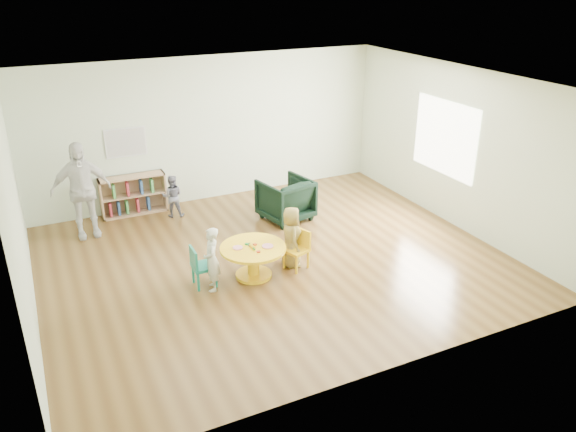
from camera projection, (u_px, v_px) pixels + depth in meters
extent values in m
plane|color=brown|center=(274.00, 260.00, 8.93)|extent=(7.00, 7.00, 0.00)
cube|color=white|center=(272.00, 86.00, 7.82)|extent=(7.00, 6.00, 0.10)
cube|color=beige|center=(209.00, 129.00, 10.84)|extent=(7.00, 0.10, 2.80)
cube|color=beige|center=(389.00, 265.00, 5.89)|extent=(7.00, 0.10, 2.80)
cube|color=beige|center=(17.00, 218.00, 6.98)|extent=(0.10, 6.00, 2.80)
cube|color=beige|center=(456.00, 148.00, 9.75)|extent=(0.10, 6.00, 2.80)
cube|color=white|center=(445.00, 138.00, 9.95)|extent=(0.02, 1.60, 1.30)
cylinder|color=yellow|center=(253.00, 263.00, 8.38)|extent=(0.17, 0.17, 0.45)
cylinder|color=yellow|center=(254.00, 275.00, 8.46)|extent=(0.55, 0.55, 0.04)
cylinder|color=yellow|center=(253.00, 248.00, 8.28)|extent=(0.98, 0.98, 0.04)
cylinder|color=pink|center=(238.00, 248.00, 8.23)|extent=(0.15, 0.15, 0.01)
cylinder|color=pink|center=(268.00, 246.00, 8.27)|extent=(0.17, 0.17, 0.01)
cylinder|color=yellow|center=(252.00, 246.00, 8.24)|extent=(0.05, 0.12, 0.04)
cylinder|color=#14732B|center=(254.00, 249.00, 8.16)|extent=(0.03, 0.05, 0.02)
cylinder|color=#14732B|center=(250.00, 244.00, 8.31)|extent=(0.03, 0.05, 0.02)
cube|color=red|center=(258.00, 252.00, 8.11)|extent=(0.06, 0.05, 0.02)
cube|color=#D54812|center=(255.00, 244.00, 8.33)|extent=(0.05, 0.06, 0.02)
cube|color=#173FAD|center=(251.00, 245.00, 8.30)|extent=(0.07, 0.07, 0.02)
cube|color=#14732B|center=(247.00, 244.00, 8.34)|extent=(0.07, 0.07, 0.02)
cube|color=#167D69|center=(204.00, 266.00, 8.11)|extent=(0.33, 0.33, 0.04)
cube|color=#167D69|center=(194.00, 258.00, 7.99)|extent=(0.04, 0.33, 0.29)
cylinder|color=#167D69|center=(193.00, 274.00, 8.24)|extent=(0.04, 0.04, 0.29)
cylinder|color=#167D69|center=(198.00, 282.00, 8.02)|extent=(0.04, 0.04, 0.29)
cylinder|color=#167D69|center=(210.00, 270.00, 8.34)|extent=(0.04, 0.04, 0.29)
cylinder|color=#167D69|center=(216.00, 278.00, 8.12)|extent=(0.04, 0.04, 0.29)
cube|color=yellow|center=(296.00, 250.00, 8.58)|extent=(0.42, 0.42, 0.04)
cube|color=yellow|center=(302.00, 237.00, 8.61)|extent=(0.15, 0.32, 0.28)
cylinder|color=yellow|center=(308.00, 259.00, 8.65)|extent=(0.04, 0.04, 0.28)
cylinder|color=yellow|center=(296.00, 254.00, 8.82)|extent=(0.04, 0.04, 0.28)
cylinder|color=yellow|center=(297.00, 265.00, 8.48)|extent=(0.04, 0.04, 0.28)
cylinder|color=yellow|center=(284.00, 260.00, 8.64)|extent=(0.04, 0.04, 0.28)
cube|color=#A57E5B|center=(101.00, 200.00, 10.25)|extent=(0.03, 0.30, 0.75)
cube|color=#A57E5B|center=(164.00, 190.00, 10.71)|extent=(0.03, 0.30, 0.75)
cube|color=#A57E5B|center=(136.00, 212.00, 10.63)|extent=(1.20, 0.30, 0.03)
cube|color=#A57E5B|center=(131.00, 177.00, 10.34)|extent=(1.20, 0.30, 0.03)
cube|color=#A57E5B|center=(133.00, 195.00, 10.48)|extent=(1.14, 0.28, 0.03)
cube|color=#A57E5B|center=(132.00, 192.00, 10.60)|extent=(1.20, 0.02, 0.75)
cube|color=#C43448|center=(110.00, 209.00, 10.37)|extent=(0.04, 0.18, 0.26)
cube|color=#2E5BA1|center=(119.00, 208.00, 10.43)|extent=(0.04, 0.18, 0.26)
cube|color=#4FAB54|center=(127.00, 206.00, 10.49)|extent=(0.04, 0.18, 0.26)
cube|color=#C43448|center=(138.00, 204.00, 10.57)|extent=(0.04, 0.18, 0.26)
cube|color=#2E5BA1|center=(148.00, 203.00, 10.64)|extent=(0.04, 0.18, 0.26)
cube|color=#4FAB54|center=(113.00, 191.00, 10.27)|extent=(0.04, 0.18, 0.26)
cube|color=#C43448|center=(127.00, 189.00, 10.37)|extent=(0.04, 0.18, 0.26)
cube|color=#2E5BA1|center=(141.00, 186.00, 10.47)|extent=(0.04, 0.18, 0.26)
cube|color=#4FAB54|center=(152.00, 185.00, 10.54)|extent=(0.04, 0.18, 0.26)
cube|color=silver|center=(126.00, 142.00, 10.22)|extent=(0.74, 0.01, 0.54)
cube|color=#D6482D|center=(126.00, 142.00, 10.21)|extent=(0.70, 0.00, 0.50)
imported|color=black|center=(286.00, 199.00, 10.25)|extent=(0.99, 1.01, 0.78)
imported|color=silver|center=(212.00, 259.00, 7.94)|extent=(0.32, 0.40, 0.96)
imported|color=yellow|center=(291.00, 237.00, 8.59)|extent=(0.39, 0.52, 0.97)
imported|color=#171839|center=(172.00, 196.00, 10.36)|extent=(0.47, 0.41, 0.80)
imported|color=silver|center=(81.00, 190.00, 9.42)|extent=(0.99, 0.43, 1.68)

